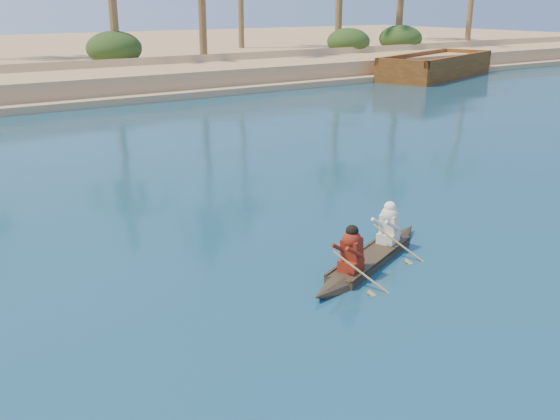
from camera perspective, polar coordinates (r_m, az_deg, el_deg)
ground at (r=9.93m, az=-23.77°, el=-13.28°), size 160.00×160.00×0.00m
canoe at (r=12.59m, az=8.27°, el=-3.81°), size 4.30×2.23×1.22m
barge_right at (r=45.79m, az=14.10°, el=12.52°), size 11.63×7.03×1.84m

